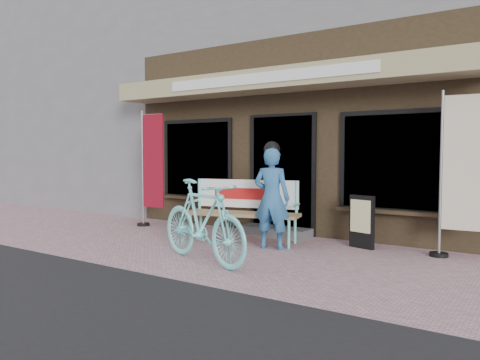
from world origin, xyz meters
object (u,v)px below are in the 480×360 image
Objects in this scene: person at (272,196)px; nobori_cream at (459,172)px; bicycle at (202,221)px; menu_stand at (362,221)px; bench at (244,206)px; nobori_red at (151,167)px.

nobori_cream is (2.52, 0.87, 0.40)m from person.
person is 0.89× the size of bicycle.
nobori_cream reaches higher than bicycle.
menu_stand is (1.16, 0.80, -0.40)m from person.
person is at bearing -33.99° from bench.
menu_stand is at bearing 2.76° from nobori_red.
nobori_red is at bearing 73.52° from bicycle.
person is at bearing -10.65° from nobori_red.
nobori_red is (-2.74, 1.82, 0.64)m from bicycle.
bicycle is at bearing -114.67° from person.
person is 2.01× the size of menu_stand.
nobori_cream is at bearing 17.27° from menu_stand.
person is at bearing -130.82° from menu_stand.
bench is at bearing -148.70° from menu_stand.
person is 0.72× the size of nobori_red.
nobori_red is (-2.39, 0.26, 0.59)m from bench.
bench is 1.05× the size of bicycle.
nobori_red reaches higher than bench.
menu_stand is at bearing 3.08° from bench.
bicycle is (-0.32, -1.32, -0.26)m from person.
nobori_cream is at bearing -2.76° from bench.
nobori_red is 5.60m from nobori_cream.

